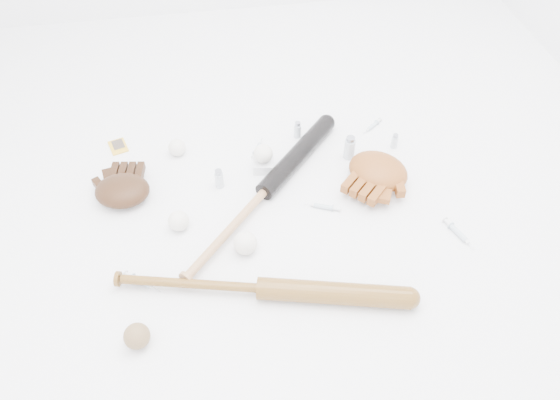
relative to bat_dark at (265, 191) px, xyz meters
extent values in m
plane|color=white|center=(0.02, -0.07, -0.04)|extent=(3.00, 3.00, 0.00)
cube|color=gold|center=(-0.55, 0.38, -0.03)|extent=(0.09, 0.11, 0.01)
cube|color=white|center=(0.02, 0.15, -0.01)|extent=(0.09, 0.09, 0.04)
sphere|color=white|center=(0.02, 0.15, 0.04)|extent=(0.07, 0.07, 0.07)
sphere|color=white|center=(-0.32, -0.09, 0.00)|extent=(0.07, 0.07, 0.07)
sphere|color=white|center=(-0.31, 0.29, 0.00)|extent=(0.07, 0.07, 0.07)
sphere|color=white|center=(-0.10, -0.23, 0.00)|extent=(0.08, 0.08, 0.08)
sphere|color=brown|center=(-0.46, -0.52, 0.00)|extent=(0.08, 0.08, 0.08)
cylinder|color=silver|center=(0.18, 0.32, 0.00)|extent=(0.03, 0.03, 0.08)
cylinder|color=silver|center=(0.56, 0.19, 0.00)|extent=(0.03, 0.03, 0.07)
cylinder|color=silver|center=(-0.16, 0.09, 0.01)|extent=(0.03, 0.03, 0.08)
cylinder|color=silver|center=(0.36, 0.16, 0.01)|extent=(0.04, 0.04, 0.10)
camera|label=1|loc=(-0.17, -1.37, 1.45)|focal=35.00mm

